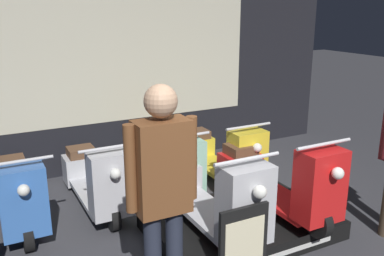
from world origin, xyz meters
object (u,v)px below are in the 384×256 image
Objects in this scene: scooter_backrow_1 at (96,179)px; price_sign_board at (243,252)px; scooter_display_left at (210,195)px; scooter_backrow_0 at (18,194)px; scooter_backrow_2 at (164,167)px; scooter_backrow_3 at (222,156)px; person_left_browsing at (162,187)px; scooter_display_right at (279,180)px.

price_sign_board is at bearing -73.85° from scooter_backrow_1.
scooter_display_left is 2.10m from scooter_backrow_0.
scooter_backrow_2 is at bearing 85.51° from scooter_display_left.
scooter_backrow_1 is 2.18× the size of price_sign_board.
scooter_backrow_1 is (0.85, 0.00, 0.00)m from scooter_backrow_0.
person_left_browsing is at bearing -130.90° from scooter_backrow_3.
scooter_backrow_1 and scooter_backrow_3 have the same top height.
scooter_backrow_1 is 2.20m from price_sign_board.
scooter_backrow_2 is (-0.72, 1.35, -0.19)m from scooter_display_right.
scooter_backrow_1 is at bearing 0.00° from scooter_backrow_0.
scooter_display_left reaches higher than scooter_backrow_3.
scooter_display_right is 1.24m from price_sign_board.
scooter_display_left and scooter_display_right have the same top height.
scooter_backrow_0 and scooter_backrow_2 have the same top height.
scooter_backrow_2 is 2.18× the size of price_sign_board.
scooter_backrow_2 is (0.85, 0.00, 0.00)m from scooter_backrow_1.
scooter_display_left is 0.83m from scooter_display_right.
person_left_browsing is (-0.88, -2.00, 0.70)m from scooter_backrow_2.
scooter_display_right is 1.54m from scooter_backrow_2.
scooter_display_left is at bearing 40.13° from person_left_browsing.
scooter_display_right is 1.00× the size of scooter_backrow_0.
scooter_backrow_3 is (0.13, 1.35, -0.19)m from scooter_display_right.
person_left_browsing reaches higher than scooter_backrow_1.
person_left_browsing reaches higher than scooter_display_left.
scooter_backrow_0 is 2.18× the size of price_sign_board.
scooter_backrow_0 and scooter_backrow_1 have the same top height.
scooter_backrow_3 reaches higher than price_sign_board.
scooter_backrow_3 is at bearing 62.64° from price_sign_board.
scooter_display_left is at bearing -125.41° from scooter_backrow_3.
scooter_display_right is 2.78m from scooter_backrow_0.
person_left_browsing reaches higher than scooter_backrow_3.
person_left_browsing reaches higher than scooter_backrow_0.
scooter_backrow_0 is 1.00× the size of scooter_backrow_2.
scooter_backrow_1 is at bearing 89.17° from person_left_browsing.
scooter_display_right is at bearing -29.06° from scooter_backrow_0.
person_left_browsing is (-0.03, -2.00, 0.70)m from scooter_backrow_1.
scooter_display_right reaches higher than scooter_backrow_2.
scooter_backrow_1 is 0.85m from scooter_backrow_2.
person_left_browsing is at bearing -67.63° from scooter_backrow_0.
scooter_display_left is 1.00× the size of scooter_backrow_3.
scooter_display_right is 2.18× the size of price_sign_board.
scooter_backrow_0 is at bearing 150.94° from scooter_display_right.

